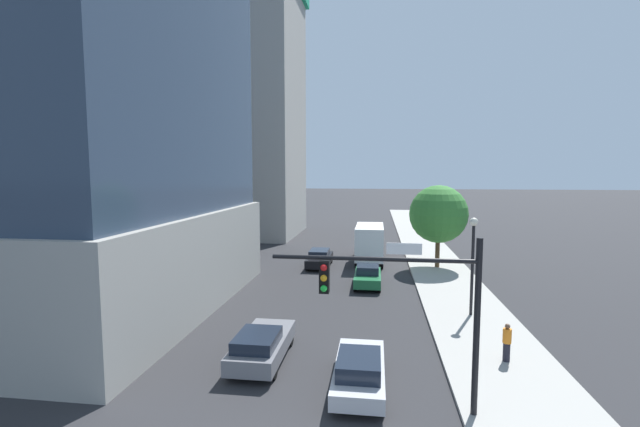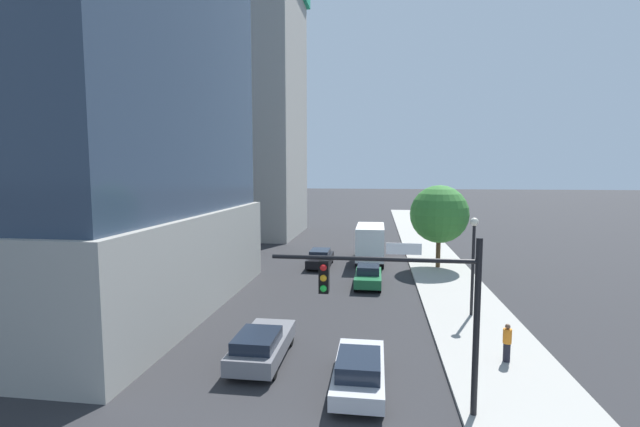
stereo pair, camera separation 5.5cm
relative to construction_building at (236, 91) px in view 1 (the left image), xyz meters
The scene contains 11 objects.
sidewalk 36.92m from the construction_building, 45.73° to the right, with size 4.66×120.00×0.15m, color #9E9B93.
construction_building is the anchor object (origin of this frame).
traffic_light_pole 44.98m from the construction_building, 64.53° to the right, with size 6.60×0.48×5.67m.
street_lamp 39.29m from the construction_building, 51.82° to the right, with size 0.44×0.44×5.28m.
street_tree 31.18m from the construction_building, 37.03° to the right, with size 4.66×4.66×6.67m.
car_green 33.40m from the construction_building, 53.70° to the right, with size 1.79×4.11×1.45m.
car_black 27.66m from the construction_building, 53.63° to the right, with size 1.81×4.62×1.44m.
car_gray 41.49m from the construction_building, 70.08° to the right, with size 1.90×4.63×1.42m.
car_silver 44.38m from the construction_building, 65.50° to the right, with size 1.79×4.69×1.42m.
box_truck 27.85m from the construction_building, 41.91° to the right, with size 2.31×7.65×3.34m.
pedestrian_orange_shirt 44.69m from the construction_building, 56.50° to the right, with size 0.34×0.34×1.57m.
Camera 1 is at (2.66, -8.83, 7.80)m, focal length 23.85 mm.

